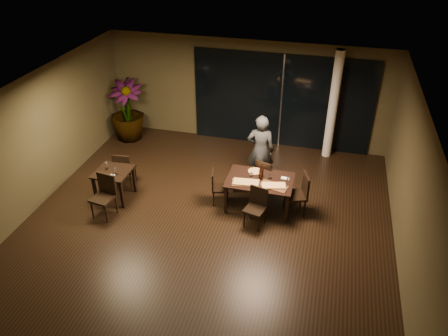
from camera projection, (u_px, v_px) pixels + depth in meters
ground at (208, 220)px, 9.82m from camera, size 8.00×8.00×0.00m
wall_back at (247, 92)px, 12.37m from camera, size 8.00×0.10×3.00m
wall_front at (120, 318)px, 5.69m from camera, size 8.00×0.10×3.00m
wall_left at (36, 140)px, 9.89m from camera, size 0.10×8.00×3.00m
wall_right at (414, 191)px, 8.17m from camera, size 0.10×8.00×3.00m
ceiling at (205, 94)px, 8.23m from camera, size 8.00×8.00×0.04m
window_panel at (281, 101)px, 12.16m from camera, size 5.00×0.06×2.70m
column at (333, 106)px, 11.53m from camera, size 0.24×0.24×3.00m
main_table at (260, 182)px, 9.91m from camera, size 1.50×1.00×0.75m
side_table at (113, 176)px, 10.25m from camera, size 0.80×0.80×0.75m
chair_main_far at (265, 175)px, 10.48m from camera, size 0.54×0.54×0.92m
chair_main_near at (257, 205)px, 9.47m from camera, size 0.51×0.51×0.90m
chair_main_left at (217, 185)px, 10.16m from camera, size 0.48×0.48×0.85m
chair_main_right at (300, 192)px, 9.77m from camera, size 0.59×0.59×1.01m
chair_side_far at (124, 168)px, 10.73m from camera, size 0.47×0.47×0.94m
chair_side_near at (105, 193)px, 9.74m from camera, size 0.53×0.53×1.00m
diner at (260, 150)px, 10.66m from camera, size 0.66×0.47×1.85m
potted_plant at (127, 111)px, 12.73m from camera, size 1.07×1.07×1.79m
pizza_board_left at (246, 183)px, 9.74m from camera, size 0.67×0.42×0.01m
pizza_board_right at (274, 186)px, 9.62m from camera, size 0.67×0.44×0.01m
oblong_pizza_left at (246, 182)px, 9.73m from camera, size 0.57×0.31×0.02m
oblong_pizza_right at (274, 186)px, 9.62m from camera, size 0.54×0.34×0.02m
round_pizza at (255, 171)px, 10.15m from camera, size 0.31×0.31×0.01m
bottle_a at (260, 172)px, 9.86m from camera, size 0.06×0.06×0.29m
bottle_b at (261, 174)px, 9.81m from camera, size 0.06×0.06×0.26m
bottle_c at (262, 170)px, 9.87m from camera, size 0.08×0.08×0.35m
tumbler_left at (251, 175)px, 9.97m from camera, size 0.07×0.07×0.08m
tumbler_right at (270, 177)px, 9.89m from camera, size 0.08×0.08×0.09m
napkin_near at (283, 186)px, 9.63m from camera, size 0.20×0.14×0.01m
napkin_far at (285, 178)px, 9.90m from camera, size 0.19×0.12×0.01m
wine_glass_a at (107, 166)px, 10.20m from camera, size 0.08×0.08×0.19m
wine_glass_b at (115, 171)px, 10.02m from camera, size 0.08×0.08×0.18m
side_napkin at (111, 176)px, 9.99m from camera, size 0.20×0.16×0.01m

